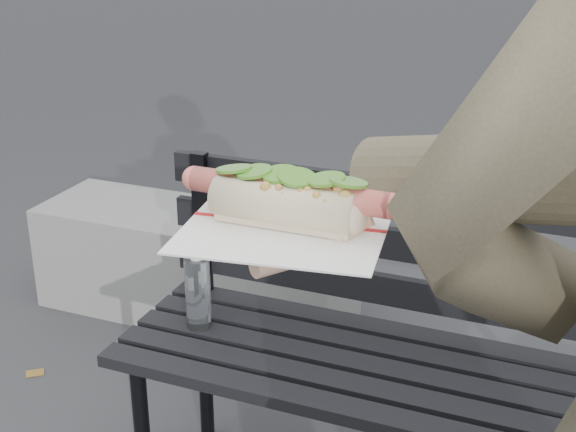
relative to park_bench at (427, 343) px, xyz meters
name	(u,v)px	position (x,y,z in m)	size (l,w,h in m)	color
park_bench	(427,343)	(0.00, 0.00, 0.00)	(1.50, 0.44, 0.88)	black
concrete_block	(196,264)	(-1.05, 0.77, -0.32)	(1.20, 0.40, 0.40)	slate
held_hotdog	(519,189)	(0.25, -0.92, 0.73)	(0.64, 0.31, 0.20)	#4B4232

